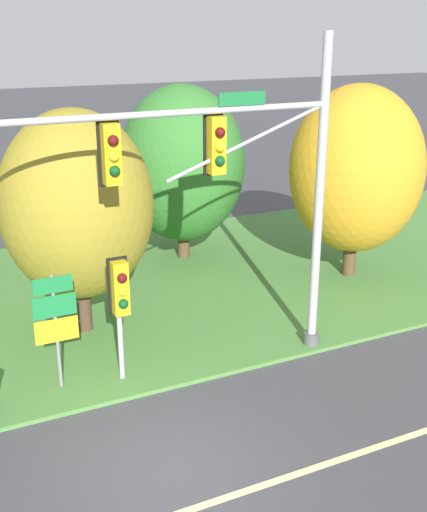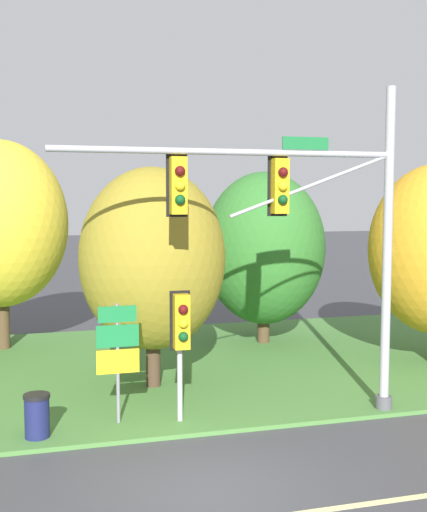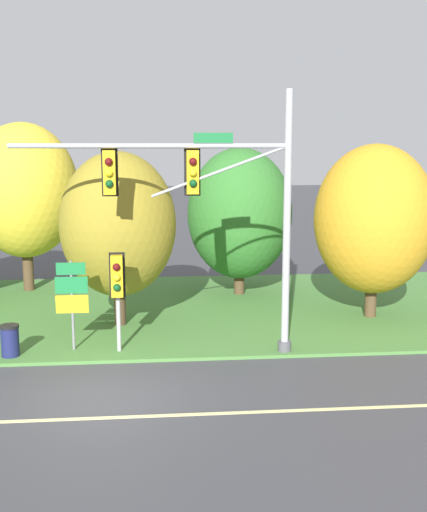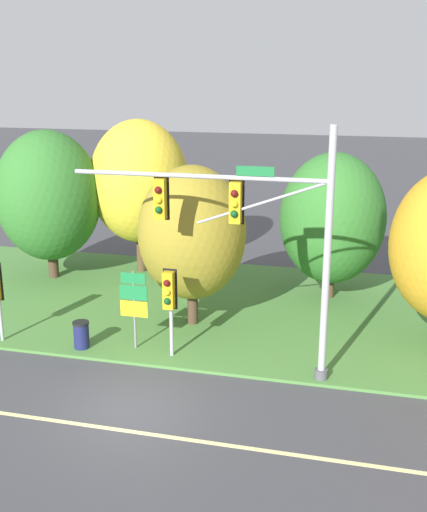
{
  "view_description": "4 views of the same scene",
  "coord_description": "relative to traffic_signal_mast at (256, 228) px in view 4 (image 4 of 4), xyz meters",
  "views": [
    {
      "loc": [
        -3.62,
        -9.35,
        7.81
      ],
      "look_at": [
        2.58,
        3.6,
        2.64
      ],
      "focal_mm": 45.0,
      "sensor_mm": 36.0,
      "label": 1
    },
    {
      "loc": [
        -2.92,
        -10.52,
        5.15
      ],
      "look_at": [
        1.03,
        3.79,
        3.8
      ],
      "focal_mm": 45.0,
      "sensor_mm": 36.0,
      "label": 2
    },
    {
      "loc": [
        1.21,
        -15.19,
        6.21
      ],
      "look_at": [
        2.93,
        3.22,
        2.95
      ],
      "focal_mm": 45.0,
      "sensor_mm": 36.0,
      "label": 3
    },
    {
      "loc": [
        6.22,
        -15.07,
        9.14
      ],
      "look_at": [
        1.6,
        3.09,
        3.68
      ],
      "focal_mm": 45.0,
      "sensor_mm": 36.0,
      "label": 4
    }
  ],
  "objects": [
    {
      "name": "lane_stripe",
      "position": [
        -2.92,
        -4.08,
        -4.69
      ],
      "size": [
        36.0,
        0.16,
        0.01
      ],
      "primitive_type": "cube",
      "color": "beige",
      "rests_on": "ground"
    },
    {
      "name": "traffic_signal_mast",
      "position": [
        0.0,
        0.0,
        0.0
      ],
      "size": [
        7.94,
        0.49,
        7.61
      ],
      "color": "#9EA0A5",
      "rests_on": "grass_verge"
    },
    {
      "name": "route_sign_post",
      "position": [
        -4.17,
        0.7,
        -2.88
      ],
      "size": [
        0.96,
        0.08,
        2.71
      ],
      "color": "slate",
      "rests_on": "grass_verge"
    },
    {
      "name": "tree_behind_signpost",
      "position": [
        -2.91,
        3.32,
        -1.16
      ],
      "size": [
        3.87,
        3.87,
        5.87
      ],
      "color": "#423021",
      "rests_on": "grass_verge"
    },
    {
      "name": "tree_left_of_mast",
      "position": [
        -7.02,
        8.97,
        -0.42
      ],
      "size": [
        4.44,
        4.44,
        6.97
      ],
      "color": "#4C3823",
      "rests_on": "grass_verge"
    },
    {
      "name": "trash_bin",
      "position": [
        -5.94,
        0.29,
        -4.13
      ],
      "size": [
        0.56,
        0.56,
        0.93
      ],
      "color": "#191E4C",
      "rests_on": "grass_verge"
    },
    {
      "name": "tree_nearest_road",
      "position": [
        -10.55,
        7.08,
        -0.88
      ],
      "size": [
        4.58,
        4.58,
        6.59
      ],
      "color": "#423021",
      "rests_on": "grass_verge"
    },
    {
      "name": "tree_mid_verge",
      "position": [
        1.74,
        7.48,
        -1.29
      ],
      "size": [
        4.22,
        4.22,
        5.95
      ],
      "color": "#4C3823",
      "rests_on": "grass_verge"
    },
    {
      "name": "grass_verge",
      "position": [
        -2.92,
        5.37,
        -4.65
      ],
      "size": [
        48.0,
        11.5,
        0.1
      ],
      "primitive_type": "cube",
      "color": "#477A38",
      "rests_on": "ground"
    },
    {
      "name": "pedestrian_signal_further_along",
      "position": [
        -2.81,
        0.3,
        -2.45
      ],
      "size": [
        0.46,
        0.55,
        2.99
      ],
      "color": "#9EA0A5",
      "rests_on": "grass_verge"
    },
    {
      "name": "ground_plane",
      "position": [
        -2.92,
        -2.88,
        -4.7
      ],
      "size": [
        160.0,
        160.0,
        0.0
      ],
      "primitive_type": "plane",
      "color": "#3D3D42"
    }
  ]
}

